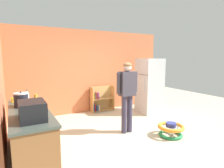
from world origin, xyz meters
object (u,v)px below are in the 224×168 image
at_px(clear_bottle, 27,97).
at_px(orange_cup, 36,96).
at_px(kitchen_counter, 30,134).
at_px(bookshelf, 100,100).
at_px(microwave, 32,111).
at_px(baby_walker, 171,129).
at_px(crock_pot, 21,100).
at_px(refrigerator, 149,86).
at_px(banana_bunch, 31,101).
at_px(green_cup, 18,98).
at_px(standing_person, 127,91).
at_px(teal_cup, 29,110).
at_px(white_cup, 23,100).
at_px(yellow_cup, 13,100).

distance_m(clear_bottle, orange_cup, 0.29).
height_order(kitchen_counter, bookshelf, kitchen_counter).
bearing_deg(microwave, baby_walker, 1.77).
relative_size(crock_pot, orange_cup, 3.09).
distance_m(refrigerator, crock_pot, 3.97).
bearing_deg(crock_pot, refrigerator, 13.81).
xyz_separation_m(crock_pot, clear_bottle, (0.14, 0.44, -0.03)).
height_order(banana_bunch, green_cup, green_cup).
height_order(standing_person, baby_walker, standing_person).
bearing_deg(refrigerator, standing_person, -145.75).
distance_m(teal_cup, orange_cup, 1.14).
xyz_separation_m(kitchen_counter, standing_person, (2.18, 0.15, 0.57)).
bearing_deg(white_cup, baby_walker, -21.45).
bearing_deg(white_cup, yellow_cup, 150.66).
xyz_separation_m(microwave, green_cup, (-0.13, 1.50, -0.09)).
bearing_deg(standing_person, baby_walker, -41.60).
distance_m(teal_cup, green_cup, 1.06).
distance_m(crock_pot, banana_bunch, 0.33).
xyz_separation_m(clear_bottle, teal_cup, (-0.04, -0.91, -0.05)).
bearing_deg(banana_bunch, kitchen_counter, -100.37).
xyz_separation_m(standing_person, banana_bunch, (-2.08, 0.38, -0.09)).
height_order(clear_bottle, green_cup, clear_bottle).
relative_size(refrigerator, standing_person, 1.05).
bearing_deg(white_cup, refrigerator, 8.78).
relative_size(standing_person, orange_cup, 17.90).
xyz_separation_m(white_cup, green_cup, (-0.08, 0.23, 0.00)).
distance_m(standing_person, green_cup, 2.41).
height_order(yellow_cup, green_cup, same).
relative_size(refrigerator, banana_bunch, 11.24).
relative_size(kitchen_counter, banana_bunch, 13.47).
height_order(bookshelf, microwave, microwave).
distance_m(clear_bottle, yellow_cup, 0.27).
bearing_deg(crock_pot, yellow_cup, 105.49).
distance_m(baby_walker, crock_pot, 3.27).
xyz_separation_m(refrigerator, banana_bunch, (-3.66, -0.70, 0.04)).
distance_m(standing_person, banana_bunch, 2.11).
bearing_deg(bookshelf, yellow_cup, -151.98).
bearing_deg(yellow_cup, green_cup, 50.53).
bearing_deg(kitchen_counter, green_cup, 98.01).
bearing_deg(green_cup, standing_person, -17.41).
height_order(banana_bunch, clear_bottle, clear_bottle).
xyz_separation_m(kitchen_counter, yellow_cup, (-0.23, 0.75, 0.50)).
bearing_deg(white_cup, standing_person, -12.45).
xyz_separation_m(banana_bunch, clear_bottle, (-0.06, 0.19, 0.07)).
bearing_deg(refrigerator, baby_walker, -114.68).
bearing_deg(clear_bottle, kitchen_counter, -93.22).
relative_size(white_cup, green_cup, 1.00).
xyz_separation_m(standing_person, crock_pot, (-2.27, 0.13, 0.01)).
bearing_deg(banana_bunch, bookshelf, 35.02).
xyz_separation_m(microwave, white_cup, (-0.05, 1.26, -0.09)).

